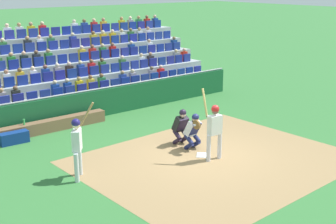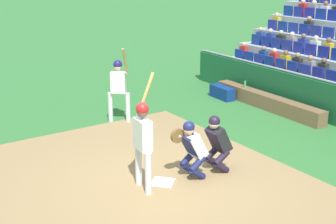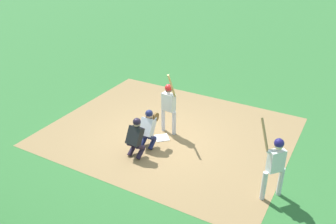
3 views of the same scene
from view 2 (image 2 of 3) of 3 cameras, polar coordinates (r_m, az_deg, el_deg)
ground_plane at (r=9.19m, az=-0.67°, el=-8.96°), size 160.00×160.00×0.00m
infield_dirt_patch at (r=8.96m, az=-3.44°, el=-9.68°), size 8.11×6.75×0.01m
home_plate_marker at (r=9.18m, az=-0.67°, el=-8.87°), size 0.62×0.62×0.02m
batter_at_plate at (r=8.54m, az=-3.21°, el=-3.06°), size 0.61×0.52×2.26m
catcher_crouching at (r=9.12m, az=2.96°, el=-4.30°), size 0.47×0.72×1.27m
home_plate_umpire at (r=9.47m, az=6.21°, el=-3.63°), size 0.47×0.48×1.27m
dugout_bench at (r=14.19m, az=12.33°, el=1.32°), size 4.32×0.40×0.44m
water_bottle_on_bench at (r=14.84m, az=9.71°, el=3.49°), size 0.07×0.07×0.21m
equipment_duffel_bag at (r=15.05m, az=6.87°, el=2.47°), size 0.98×0.39×0.40m
on_deck_batter at (r=12.48m, az=-6.26°, el=3.53°), size 0.80×0.58×2.16m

